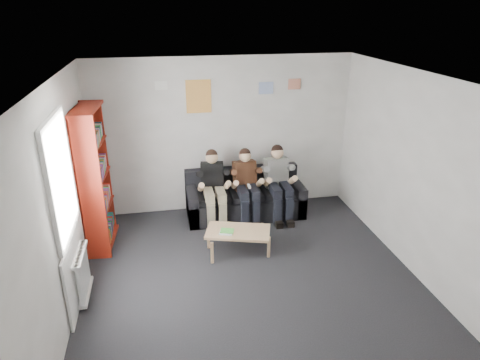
% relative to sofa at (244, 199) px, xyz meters
% --- Properties ---
extents(room_shell, '(5.00, 5.00, 5.00)m').
position_rel_sofa_xyz_m(room_shell, '(-0.31, -2.12, 1.07)').
color(room_shell, black).
rests_on(room_shell, ground).
extents(sofa, '(2.02, 0.83, 0.78)m').
position_rel_sofa_xyz_m(sofa, '(0.00, 0.00, 0.00)').
color(sofa, black).
rests_on(sofa, ground).
extents(bookshelf, '(0.32, 0.97, 2.15)m').
position_rel_sofa_xyz_m(bookshelf, '(-2.37, -0.55, 0.79)').
color(bookshelf, maroon).
rests_on(bookshelf, ground).
extents(coffee_table, '(0.93, 0.51, 0.37)m').
position_rel_sofa_xyz_m(coffee_table, '(-0.35, -1.25, 0.05)').
color(coffee_table, '#DCAC7F').
rests_on(coffee_table, ground).
extents(game_cases, '(0.21, 0.17, 0.03)m').
position_rel_sofa_xyz_m(game_cases, '(-0.53, -1.28, 0.11)').
color(game_cases, silver).
rests_on(game_cases, coffee_table).
extents(person_left, '(0.38, 0.82, 1.25)m').
position_rel_sofa_xyz_m(person_left, '(-0.56, -0.19, 0.34)').
color(person_left, black).
rests_on(person_left, sofa).
extents(person_middle, '(0.38, 0.80, 1.23)m').
position_rel_sofa_xyz_m(person_middle, '(-0.00, -0.19, 0.33)').
color(person_middle, '#522F1B').
rests_on(person_middle, sofa).
extents(person_right, '(0.39, 0.83, 1.26)m').
position_rel_sofa_xyz_m(person_right, '(0.56, -0.19, 0.34)').
color(person_right, white).
rests_on(person_right, sofa).
extents(radiator, '(0.10, 0.64, 0.60)m').
position_rel_sofa_xyz_m(radiator, '(-2.46, -1.92, 0.07)').
color(radiator, white).
rests_on(radiator, ground).
extents(window, '(0.05, 1.30, 2.36)m').
position_rel_sofa_xyz_m(window, '(-2.53, -1.92, 0.75)').
color(window, white).
rests_on(window, room_shell).
extents(poster_large, '(0.42, 0.01, 0.55)m').
position_rel_sofa_xyz_m(poster_large, '(-0.71, 0.37, 1.77)').
color(poster_large, '#DFC64E').
rests_on(poster_large, room_shell).
extents(poster_blue, '(0.25, 0.01, 0.20)m').
position_rel_sofa_xyz_m(poster_blue, '(0.44, 0.37, 1.87)').
color(poster_blue, '#3C6ECE').
rests_on(poster_blue, room_shell).
extents(poster_pink, '(0.22, 0.01, 0.18)m').
position_rel_sofa_xyz_m(poster_pink, '(0.94, 0.37, 1.92)').
color(poster_pink, '#C63E88').
rests_on(poster_pink, room_shell).
extents(poster_sign, '(0.20, 0.01, 0.14)m').
position_rel_sofa_xyz_m(poster_sign, '(-1.31, 0.37, 1.97)').
color(poster_sign, white).
rests_on(poster_sign, room_shell).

